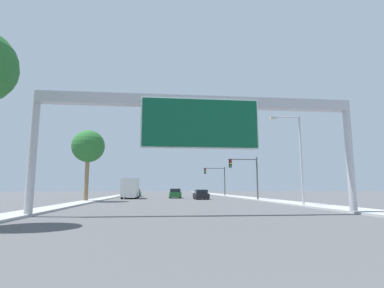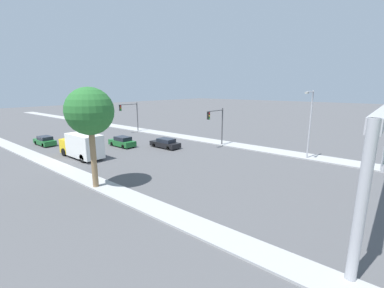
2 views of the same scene
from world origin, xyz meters
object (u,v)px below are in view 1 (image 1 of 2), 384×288
(car_near_left, at_px, (136,193))
(traffic_light_near_intersection, at_px, (247,171))
(car_far_left, at_px, (175,194))
(truck_box_primary, at_px, (131,188))
(car_mid_right, at_px, (201,195))
(sign_gantry, at_px, (200,118))
(traffic_light_mid_block, at_px, (218,176))
(street_lamp_right, at_px, (297,151))
(palm_tree_background, at_px, (88,147))

(car_near_left, height_order, traffic_light_near_intersection, traffic_light_near_intersection)
(car_far_left, relative_size, truck_box_primary, 0.63)
(car_mid_right, relative_size, truck_box_primary, 0.66)
(car_mid_right, height_order, truck_box_primary, truck_box_primary)
(sign_gantry, distance_m, traffic_light_mid_block, 41.12)
(truck_box_primary, bearing_deg, street_lamp_right, -52.08)
(palm_tree_background, relative_size, street_lamp_right, 1.05)
(car_near_left, relative_size, street_lamp_right, 0.52)
(car_mid_right, bearing_deg, car_far_left, 122.27)
(traffic_light_mid_block, bearing_deg, car_near_left, 177.30)
(car_near_left, bearing_deg, palm_tree_background, -101.18)
(sign_gantry, height_order, truck_box_primary, sign_gantry)
(sign_gantry, bearing_deg, traffic_light_mid_block, 77.58)
(car_far_left, bearing_deg, car_near_left, 125.50)
(street_lamp_right, bearing_deg, car_near_left, 117.13)
(car_mid_right, distance_m, palm_tree_background, 17.14)
(palm_tree_background, bearing_deg, street_lamp_right, -28.35)
(car_far_left, xyz_separation_m, truck_box_primary, (-7.00, -1.52, 0.85))
(traffic_light_near_intersection, bearing_deg, car_far_left, 129.30)
(sign_gantry, relative_size, car_far_left, 4.56)
(sign_gantry, bearing_deg, traffic_light_near_intersection, 66.01)
(car_mid_right, xyz_separation_m, truck_box_primary, (-10.50, 4.02, 0.91))
(sign_gantry, bearing_deg, car_far_left, 90.00)
(truck_box_primary, bearing_deg, sign_gantry, -76.66)
(sign_gantry, distance_m, car_far_left, 31.48)
(car_far_left, height_order, truck_box_primary, truck_box_primary)
(car_near_left, relative_size, traffic_light_mid_block, 0.75)
(sign_gantry, relative_size, traffic_light_near_intersection, 3.60)
(traffic_light_near_intersection, xyz_separation_m, palm_tree_background, (-20.23, -0.91, 2.81))
(sign_gantry, relative_size, palm_tree_background, 2.34)
(traffic_light_mid_block, bearing_deg, street_lamp_right, -87.98)
(street_lamp_right, bearing_deg, sign_gantry, -142.24)
(car_near_left, xyz_separation_m, car_mid_right, (10.50, -15.36, -0.01))
(sign_gantry, xyz_separation_m, traffic_light_mid_block, (8.83, 40.10, -2.07))
(car_near_left, relative_size, traffic_light_near_intersection, 0.77)
(palm_tree_background, bearing_deg, car_far_left, 46.40)
(traffic_light_mid_block, xyz_separation_m, street_lamp_right, (1.14, -32.38, 1.05))
(truck_box_primary, distance_m, street_lamp_right, 27.82)
(car_far_left, distance_m, palm_tree_background, 17.39)
(car_near_left, xyz_separation_m, street_lamp_right, (16.97, -33.12, 4.29))
(car_far_left, bearing_deg, street_lamp_right, -66.83)
(truck_box_primary, xyz_separation_m, palm_tree_background, (-4.28, -10.32, 5.06))
(truck_box_primary, relative_size, traffic_light_near_intersection, 1.24)
(truck_box_primary, bearing_deg, car_mid_right, -20.94)
(traffic_light_mid_block, bearing_deg, car_mid_right, -110.04)
(car_near_left, distance_m, truck_box_primary, 11.37)
(traffic_light_mid_block, relative_size, palm_tree_background, 0.66)
(car_mid_right, height_order, traffic_light_mid_block, traffic_light_mid_block)
(car_near_left, xyz_separation_m, palm_tree_background, (-4.28, -21.66, 5.96))
(traffic_light_mid_block, height_order, street_lamp_right, street_lamp_right)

